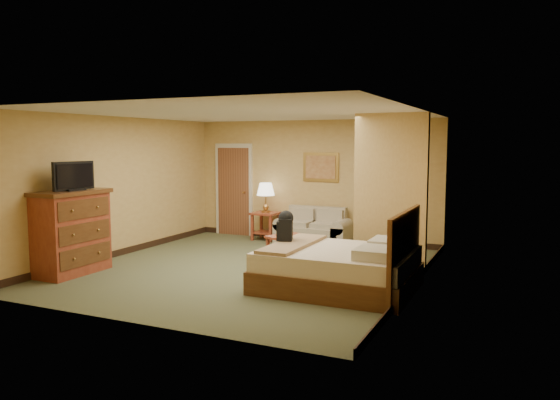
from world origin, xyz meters
The scene contains 17 objects.
floor centered at (0.00, 0.00, 0.00)m, with size 6.00×6.00×0.00m, color #4D5235.
ceiling centered at (0.00, 0.00, 2.60)m, with size 6.00×6.00×0.00m, color white.
back_wall centered at (0.00, 3.00, 1.30)m, with size 5.50×0.02×2.60m, color tan.
left_wall centered at (-2.75, 0.00, 1.30)m, with size 0.02×6.00×2.60m, color tan.
right_wall centered at (2.75, 0.00, 1.30)m, with size 0.02×6.00×2.60m, color tan.
partition centered at (2.15, 0.93, 1.30)m, with size 1.20×0.15×2.60m, color tan.
door centered at (-1.95, 2.96, 1.03)m, with size 0.94×0.16×2.10m.
baseboard centered at (0.00, 2.99, 0.06)m, with size 5.50×0.02×0.12m, color black.
loveseat centered at (0.17, 2.57, 0.25)m, with size 1.54×0.71×0.78m.
side_table centered at (-0.98, 2.65, 0.40)m, with size 0.55×0.55×0.61m.
table_lamp centered at (-0.98, 2.65, 1.09)m, with size 0.39×0.39×0.64m.
coffee_table centered at (0.38, 0.91, 0.32)m, with size 0.92×0.92×0.45m.
wall_picture centered at (0.17, 2.97, 1.60)m, with size 0.80×0.04×0.62m.
dresser centered at (-2.48, -1.45, 0.69)m, with size 0.67×1.27×1.36m.
tv centered at (-2.38, -1.45, 1.58)m, with size 0.22×0.76×0.47m.
bed centered at (1.81, -0.57, 0.32)m, with size 2.17×1.84×1.19m.
backpack centered at (0.87, -0.44, 0.85)m, with size 0.28×0.34×0.51m.
Camera 1 is at (4.21, -7.96, 2.12)m, focal length 35.00 mm.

